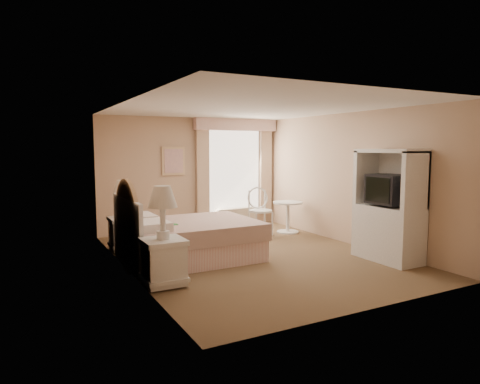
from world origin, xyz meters
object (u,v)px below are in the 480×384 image
bed (185,238)px  nightstand_far (124,224)px  nightstand_near (163,249)px  cafe_chair (259,207)px  armoire (389,215)px  round_table (288,212)px

bed → nightstand_far: size_ratio=1.71×
nightstand_near → cafe_chair: 3.72m
nightstand_near → cafe_chair: size_ratio=1.32×
nightstand_near → armoire: (3.65, -0.47, 0.26)m
bed → nightstand_near: bearing=-122.8°
bed → armoire: (2.93, -1.59, 0.40)m
armoire → bed: bearing=151.5°
bed → armoire: size_ratio=1.17×
round_table → armoire: bearing=-86.8°
nightstand_far → round_table: bearing=-1.1°
bed → nightstand_near: 1.34m
nightstand_far → cafe_chair: (2.88, 0.09, 0.11)m
round_table → nightstand_far: bearing=178.9°
cafe_chair → armoire: (0.77, -2.83, 0.17)m
nightstand_near → nightstand_far: nightstand_near is taller
round_table → armoire: size_ratio=0.37×
nightstand_far → cafe_chair: size_ratio=1.24×
round_table → cafe_chair: size_ratio=0.67×
round_table → nightstand_near: bearing=-147.9°
nightstand_far → round_table: (3.51, -0.07, -0.02)m
nightstand_near → nightstand_far: size_ratio=1.06×
bed → cafe_chair: 2.50m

